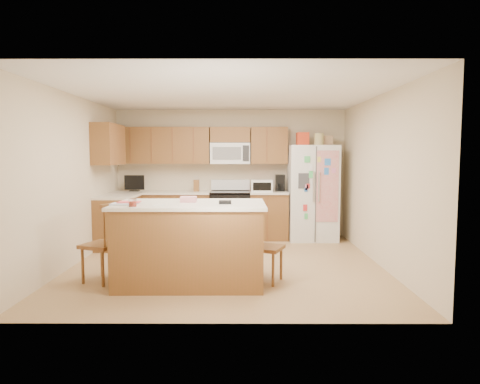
{
  "coord_description": "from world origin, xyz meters",
  "views": [
    {
      "loc": [
        0.21,
        -6.25,
        1.63
      ],
      "look_at": [
        0.19,
        0.35,
        1.05
      ],
      "focal_mm": 32.0,
      "sensor_mm": 36.0,
      "label": 1
    }
  ],
  "objects_px": {
    "refrigerator": "(312,192)",
    "stove": "(230,214)",
    "island": "(190,243)",
    "windsor_chair_back": "(194,238)",
    "windsor_chair_right": "(264,247)",
    "windsor_chair_left": "(103,244)"
  },
  "relations": [
    {
      "from": "refrigerator",
      "to": "stove",
      "type": "bearing_deg",
      "value": 177.7
    },
    {
      "from": "refrigerator",
      "to": "windsor_chair_back",
      "type": "bearing_deg",
      "value": -132.28
    },
    {
      "from": "refrigerator",
      "to": "island",
      "type": "bearing_deg",
      "value": -125.46
    },
    {
      "from": "stove",
      "to": "windsor_chair_left",
      "type": "relative_size",
      "value": 1.1
    },
    {
      "from": "refrigerator",
      "to": "island",
      "type": "height_order",
      "value": "refrigerator"
    },
    {
      "from": "refrigerator",
      "to": "windsor_chair_left",
      "type": "xyz_separation_m",
      "value": [
        -3.12,
        -2.75,
        -0.44
      ]
    },
    {
      "from": "stove",
      "to": "windsor_chair_right",
      "type": "bearing_deg",
      "value": -79.68
    },
    {
      "from": "stove",
      "to": "windsor_chair_back",
      "type": "relative_size",
      "value": 1.15
    },
    {
      "from": "windsor_chair_right",
      "to": "refrigerator",
      "type": "bearing_deg",
      "value": 68.86
    },
    {
      "from": "refrigerator",
      "to": "island",
      "type": "distance_m",
      "value": 3.47
    },
    {
      "from": "windsor_chair_right",
      "to": "windsor_chair_back",
      "type": "bearing_deg",
      "value": 151.87
    },
    {
      "from": "windsor_chair_left",
      "to": "windsor_chair_right",
      "type": "distance_m",
      "value": 2.06
    },
    {
      "from": "windsor_chair_left",
      "to": "windsor_chair_back",
      "type": "relative_size",
      "value": 1.04
    },
    {
      "from": "stove",
      "to": "windsor_chair_left",
      "type": "distance_m",
      "value": 3.21
    },
    {
      "from": "stove",
      "to": "windsor_chair_back",
      "type": "xyz_separation_m",
      "value": [
        -0.45,
        -2.29,
        -0.01
      ]
    },
    {
      "from": "refrigerator",
      "to": "windsor_chair_right",
      "type": "distance_m",
      "value": 2.98
    },
    {
      "from": "windsor_chair_back",
      "to": "windsor_chair_right",
      "type": "relative_size",
      "value": 1.03
    },
    {
      "from": "stove",
      "to": "island",
      "type": "height_order",
      "value": "stove"
    },
    {
      "from": "refrigerator",
      "to": "windsor_chair_back",
      "type": "xyz_separation_m",
      "value": [
        -2.02,
        -2.23,
        -0.46
      ]
    },
    {
      "from": "island",
      "to": "windsor_chair_left",
      "type": "relative_size",
      "value": 1.83
    },
    {
      "from": "island",
      "to": "windsor_chair_left",
      "type": "bearing_deg",
      "value": 177.27
    },
    {
      "from": "stove",
      "to": "island",
      "type": "xyz_separation_m",
      "value": [
        -0.43,
        -2.87,
        0.04
      ]
    }
  ]
}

